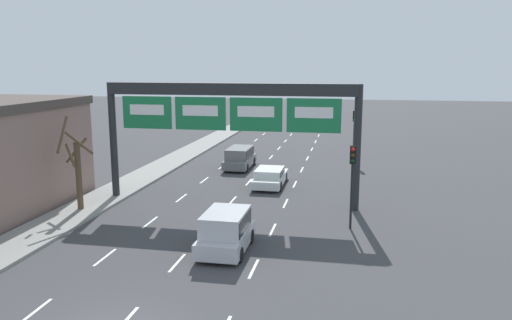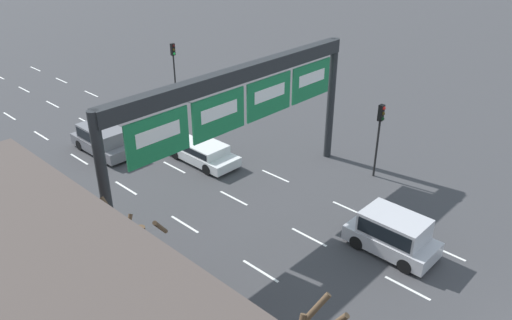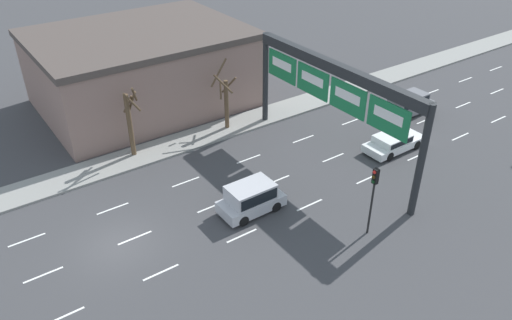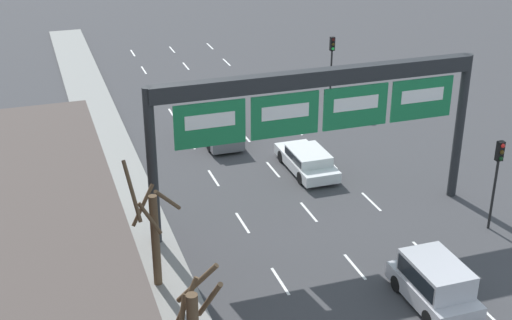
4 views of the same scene
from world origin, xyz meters
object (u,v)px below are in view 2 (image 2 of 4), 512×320
at_px(traffic_light_near_gantry, 380,126).
at_px(car_white, 203,152).
at_px(suv_grey, 103,139).
at_px(sign_gantry, 241,97).
at_px(suv_silver, 393,232).
at_px(traffic_light_mid_block, 174,60).
at_px(tree_bare_closest, 143,262).

bearing_deg(traffic_light_near_gantry, car_white, 123.69).
bearing_deg(suv_grey, sign_gantry, -80.58).
relative_size(suv_silver, traffic_light_mid_block, 0.89).
height_order(suv_silver, tree_bare_closest, tree_bare_closest).
bearing_deg(traffic_light_near_gantry, suv_silver, -142.38).
distance_m(suv_silver, traffic_light_mid_block, 23.01).
height_order(suv_grey, traffic_light_near_gantry, traffic_light_near_gantry).
relative_size(sign_gantry, suv_grey, 3.29).
distance_m(suv_grey, traffic_light_mid_block, 10.21).
distance_m(sign_gantry, suv_grey, 11.57).
distance_m(car_white, suv_silver, 12.50).
bearing_deg(sign_gantry, car_white, 71.42).
bearing_deg(car_white, traffic_light_mid_block, 59.79).
xyz_separation_m(suv_silver, tree_bare_closest, (-9.75, 4.42, 1.58)).
bearing_deg(tree_bare_closest, suv_grey, 64.93).
distance_m(sign_gantry, traffic_light_near_gantry, 8.37).
xyz_separation_m(sign_gantry, tree_bare_closest, (-8.06, -3.19, -3.18)).
distance_m(sign_gantry, suv_silver, 9.13).
relative_size(traffic_light_mid_block, tree_bare_closest, 0.85).
relative_size(car_white, suv_silver, 1.21).
distance_m(sign_gantry, traffic_light_mid_block, 16.53).
xyz_separation_m(suv_silver, traffic_light_near_gantry, (5.48, 4.22, 2.06)).
xyz_separation_m(sign_gantry, suv_silver, (1.69, -7.60, -4.76)).
xyz_separation_m(suv_silver, traffic_light_mid_block, (5.61, 22.21, 2.16)).
xyz_separation_m(car_white, suv_silver, (0.04, -12.50, 0.33)).
bearing_deg(traffic_light_mid_block, suv_silver, -104.18).
height_order(car_white, suv_silver, suv_silver).
bearing_deg(suv_silver, tree_bare_closest, 155.63).
bearing_deg(suv_silver, sign_gantry, 102.51).
bearing_deg(tree_bare_closest, car_white, 39.79).
distance_m(sign_gantry, tree_bare_closest, 9.24).
height_order(sign_gantry, car_white, sign_gantry).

